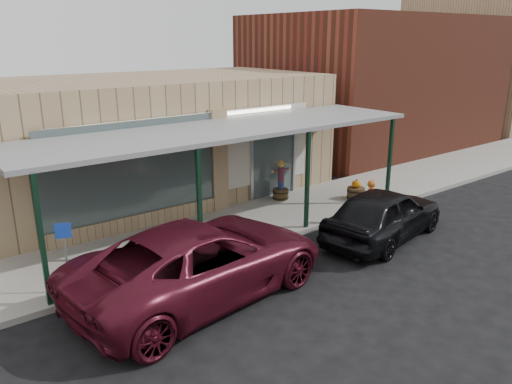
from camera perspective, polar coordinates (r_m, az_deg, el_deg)
ground at (r=12.31m, az=6.40°, el=-9.37°), size 120.00×120.00×0.00m
sidewalk at (r=14.84m, az=-3.25°, el=-4.19°), size 40.00×3.20×0.15m
storefront at (r=18.10m, az=-11.61°, el=6.08°), size 12.00×6.25×4.20m
awning at (r=14.00m, az=-3.37°, el=7.01°), size 12.00×3.00×3.04m
block_buildings_near at (r=19.70m, az=-7.94°, el=12.08°), size 61.00×8.00×8.00m
barrel_scarecrow at (r=17.13m, az=2.85°, el=0.71°), size 0.85×0.59×1.39m
barrel_pumpkin at (r=17.52m, az=11.35°, el=0.03°), size 0.70×0.70×0.71m
handicap_sign at (r=11.44m, az=-20.98°, el=-6.06°), size 0.32×0.15×1.62m
parked_sedan at (r=14.44m, az=14.39°, el=-2.43°), size 4.73×2.59×1.52m
car_maroon at (r=11.05m, az=-6.31°, el=-7.78°), size 6.33×3.52×1.68m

